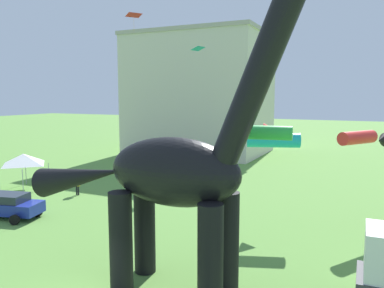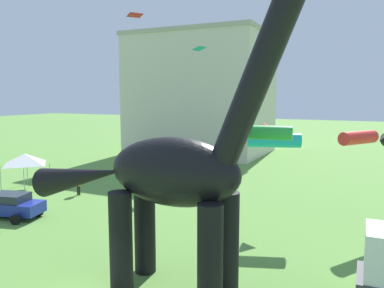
{
  "view_description": "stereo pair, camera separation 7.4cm",
  "coord_description": "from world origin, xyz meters",
  "px_view_note": "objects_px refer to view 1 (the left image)",
  "views": [
    {
      "loc": [
        9.33,
        -9.44,
        7.79
      ],
      "look_at": [
        2.92,
        4.24,
        5.89
      ],
      "focal_mm": 36.11,
      "sensor_mm": 36.0,
      "label": 1
    },
    {
      "loc": [
        9.4,
        -9.4,
        7.79
      ],
      "look_at": [
        2.92,
        4.24,
        5.89
      ],
      "focal_mm": 36.11,
      "sensor_mm": 36.0,
      "label": 2
    }
  ],
  "objects_px": {
    "parked_sedan_left": "(8,205)",
    "kite_high_left": "(198,49)",
    "dinosaur_sculpture": "(172,172)",
    "kite_near_low": "(134,15)",
    "festival_canopy_tent": "(23,159)",
    "kite_drifting": "(267,132)",
    "kite_near_high": "(363,138)",
    "kite_mid_left": "(256,63)",
    "person_far_spectator": "(77,184)",
    "kite_far_left": "(273,140)"
  },
  "relations": [
    {
      "from": "parked_sedan_left",
      "to": "kite_high_left",
      "type": "height_order",
      "value": "kite_high_left"
    },
    {
      "from": "dinosaur_sculpture",
      "to": "kite_near_low",
      "type": "height_order",
      "value": "kite_near_low"
    },
    {
      "from": "festival_canopy_tent",
      "to": "kite_drifting",
      "type": "height_order",
      "value": "kite_drifting"
    },
    {
      "from": "festival_canopy_tent",
      "to": "kite_near_low",
      "type": "distance_m",
      "value": 15.9
    },
    {
      "from": "festival_canopy_tent",
      "to": "kite_near_high",
      "type": "distance_m",
      "value": 25.85
    },
    {
      "from": "kite_mid_left",
      "to": "kite_drifting",
      "type": "xyz_separation_m",
      "value": [
        5.62,
        -18.11,
        -4.21
      ]
    },
    {
      "from": "person_far_spectator",
      "to": "festival_canopy_tent",
      "type": "xyz_separation_m",
      "value": [
        -5.33,
        -0.37,
        1.64
      ]
    },
    {
      "from": "dinosaur_sculpture",
      "to": "kite_near_high",
      "type": "xyz_separation_m",
      "value": [
        6.52,
        11.47,
        0.48
      ]
    },
    {
      "from": "dinosaur_sculpture",
      "to": "kite_near_low",
      "type": "bearing_deg",
      "value": 107.24
    },
    {
      "from": "kite_mid_left",
      "to": "kite_drifting",
      "type": "distance_m",
      "value": 19.43
    },
    {
      "from": "parked_sedan_left",
      "to": "kite_near_low",
      "type": "xyz_separation_m",
      "value": [
        0.77,
        13.7,
        14.23
      ]
    },
    {
      "from": "person_far_spectator",
      "to": "kite_far_left",
      "type": "xyz_separation_m",
      "value": [
        15.35,
        0.03,
        4.25
      ]
    },
    {
      "from": "kite_far_left",
      "to": "kite_high_left",
      "type": "relative_size",
      "value": 2.22
    },
    {
      "from": "kite_mid_left",
      "to": "parked_sedan_left",
      "type": "bearing_deg",
      "value": -125.41
    },
    {
      "from": "parked_sedan_left",
      "to": "person_far_spectator",
      "type": "bearing_deg",
      "value": 75.73
    },
    {
      "from": "dinosaur_sculpture",
      "to": "parked_sedan_left",
      "type": "bearing_deg",
      "value": 145.23
    },
    {
      "from": "kite_near_high",
      "to": "festival_canopy_tent",
      "type": "bearing_deg",
      "value": -175.87
    },
    {
      "from": "kite_high_left",
      "to": "kite_near_low",
      "type": "xyz_separation_m",
      "value": [
        -4.31,
        -4.64,
        2.69
      ]
    },
    {
      "from": "kite_mid_left",
      "to": "kite_near_high",
      "type": "xyz_separation_m",
      "value": [
        8.89,
        -8.5,
        -5.25
      ]
    },
    {
      "from": "kite_mid_left",
      "to": "kite_near_high",
      "type": "relative_size",
      "value": 0.27
    },
    {
      "from": "kite_drifting",
      "to": "kite_near_high",
      "type": "xyz_separation_m",
      "value": [
        3.27,
        9.62,
        -1.04
      ]
    },
    {
      "from": "kite_far_left",
      "to": "kite_near_high",
      "type": "height_order",
      "value": "kite_near_high"
    },
    {
      "from": "kite_mid_left",
      "to": "kite_near_low",
      "type": "bearing_deg",
      "value": -166.76
    },
    {
      "from": "kite_near_low",
      "to": "kite_near_high",
      "type": "relative_size",
      "value": 0.56
    },
    {
      "from": "parked_sedan_left",
      "to": "person_far_spectator",
      "type": "height_order",
      "value": "parked_sedan_left"
    },
    {
      "from": "person_far_spectator",
      "to": "kite_drifting",
      "type": "distance_m",
      "value": 19.65
    },
    {
      "from": "person_far_spectator",
      "to": "festival_canopy_tent",
      "type": "height_order",
      "value": "festival_canopy_tent"
    },
    {
      "from": "dinosaur_sculpture",
      "to": "festival_canopy_tent",
      "type": "relative_size",
      "value": 4.25
    },
    {
      "from": "dinosaur_sculpture",
      "to": "kite_far_left",
      "type": "xyz_separation_m",
      "value": [
        1.56,
        10.02,
        0.3
      ]
    },
    {
      "from": "dinosaur_sculpture",
      "to": "kite_near_low",
      "type": "xyz_separation_m",
      "value": [
        -13.15,
        17.43,
        10.19
      ]
    },
    {
      "from": "kite_high_left",
      "to": "dinosaur_sculpture",
      "type": "bearing_deg",
      "value": -68.19
    },
    {
      "from": "kite_high_left",
      "to": "kite_drifting",
      "type": "bearing_deg",
      "value": -59.14
    },
    {
      "from": "person_far_spectator",
      "to": "kite_mid_left",
      "type": "height_order",
      "value": "kite_mid_left"
    },
    {
      "from": "kite_mid_left",
      "to": "kite_near_high",
      "type": "height_order",
      "value": "kite_mid_left"
    },
    {
      "from": "parked_sedan_left",
      "to": "kite_mid_left",
      "type": "relative_size",
      "value": 5.75
    },
    {
      "from": "dinosaur_sculpture",
      "to": "kite_mid_left",
      "type": "relative_size",
      "value": 17.15
    },
    {
      "from": "kite_drifting",
      "to": "kite_high_left",
      "type": "relative_size",
      "value": 1.4
    },
    {
      "from": "kite_near_high",
      "to": "person_far_spectator",
      "type": "bearing_deg",
      "value": -175.81
    },
    {
      "from": "parked_sedan_left",
      "to": "dinosaur_sculpture",
      "type": "bearing_deg",
      "value": -28.06
    },
    {
      "from": "dinosaur_sculpture",
      "to": "person_far_spectator",
      "type": "xyz_separation_m",
      "value": [
        -13.79,
        9.98,
        -3.94
      ]
    },
    {
      "from": "dinosaur_sculpture",
      "to": "person_far_spectator",
      "type": "distance_m",
      "value": 17.47
    },
    {
      "from": "parked_sedan_left",
      "to": "person_far_spectator",
      "type": "distance_m",
      "value": 6.26
    },
    {
      "from": "festival_canopy_tent",
      "to": "kite_near_low",
      "type": "xyz_separation_m",
      "value": [
        5.97,
        7.81,
        12.49
      ]
    },
    {
      "from": "festival_canopy_tent",
      "to": "kite_high_left",
      "type": "xyz_separation_m",
      "value": [
        10.29,
        12.45,
        9.8
      ]
    },
    {
      "from": "dinosaur_sculpture",
      "to": "kite_mid_left",
      "type": "bearing_deg",
      "value": 77.0
    },
    {
      "from": "festival_canopy_tent",
      "to": "kite_mid_left",
      "type": "relative_size",
      "value": 4.03
    },
    {
      "from": "kite_drifting",
      "to": "kite_high_left",
      "type": "height_order",
      "value": "kite_high_left"
    },
    {
      "from": "kite_mid_left",
      "to": "kite_near_low",
      "type": "distance_m",
      "value": 11.93
    },
    {
      "from": "person_far_spectator",
      "to": "festival_canopy_tent",
      "type": "bearing_deg",
      "value": -170.32
    },
    {
      "from": "kite_mid_left",
      "to": "person_far_spectator",
      "type": "bearing_deg",
      "value": -138.82
    }
  ]
}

